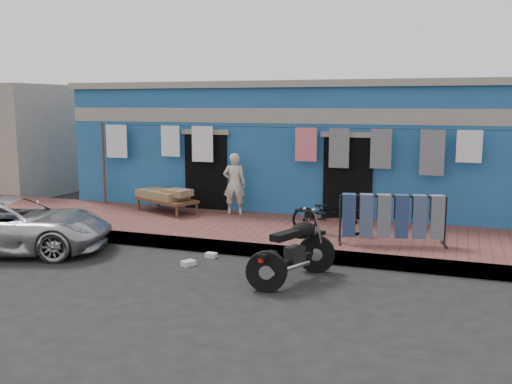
{
  "coord_description": "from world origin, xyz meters",
  "views": [
    {
      "loc": [
        3.68,
        -8.18,
        2.84
      ],
      "look_at": [
        0.0,
        2.0,
        1.15
      ],
      "focal_mm": 40.0,
      "sensor_mm": 36.0,
      "label": 1
    }
  ],
  "objects_px": {
    "car": "(10,224)",
    "bicycle": "(330,209)",
    "seated_person": "(234,184)",
    "charpoy": "(167,201)",
    "jeans_rack": "(392,219)",
    "motorcycle": "(293,248)"
  },
  "relations": [
    {
      "from": "jeans_rack",
      "to": "seated_person",
      "type": "bearing_deg",
      "value": 156.34
    },
    {
      "from": "car",
      "to": "seated_person",
      "type": "distance_m",
      "value": 4.91
    },
    {
      "from": "motorcycle",
      "to": "car",
      "type": "bearing_deg",
      "value": -158.85
    },
    {
      "from": "bicycle",
      "to": "charpoy",
      "type": "bearing_deg",
      "value": 72.68
    },
    {
      "from": "charpoy",
      "to": "jeans_rack",
      "type": "relative_size",
      "value": 0.9
    },
    {
      "from": "bicycle",
      "to": "jeans_rack",
      "type": "height_order",
      "value": "bicycle"
    },
    {
      "from": "seated_person",
      "to": "jeans_rack",
      "type": "height_order",
      "value": "seated_person"
    },
    {
      "from": "jeans_rack",
      "to": "car",
      "type": "bearing_deg",
      "value": -163.11
    },
    {
      "from": "seated_person",
      "to": "bicycle",
      "type": "height_order",
      "value": "seated_person"
    },
    {
      "from": "charpoy",
      "to": "jeans_rack",
      "type": "distance_m",
      "value": 5.61
    },
    {
      "from": "motorcycle",
      "to": "seated_person",
      "type": "bearing_deg",
      "value": 144.35
    },
    {
      "from": "bicycle",
      "to": "motorcycle",
      "type": "xyz_separation_m",
      "value": [
        -0.05,
        -2.47,
        -0.2
      ]
    },
    {
      "from": "car",
      "to": "bicycle",
      "type": "xyz_separation_m",
      "value": [
        5.66,
        2.56,
        0.2
      ]
    },
    {
      "from": "bicycle",
      "to": "jeans_rack",
      "type": "bearing_deg",
      "value": -114.94
    },
    {
      "from": "bicycle",
      "to": "jeans_rack",
      "type": "distance_m",
      "value": 1.35
    },
    {
      "from": "car",
      "to": "motorcycle",
      "type": "relative_size",
      "value": 2.17
    },
    {
      "from": "motorcycle",
      "to": "jeans_rack",
      "type": "distance_m",
      "value": 2.42
    },
    {
      "from": "seated_person",
      "to": "bicycle",
      "type": "distance_m",
      "value": 2.83
    },
    {
      "from": "seated_person",
      "to": "charpoy",
      "type": "xyz_separation_m",
      "value": [
        -1.62,
        -0.31,
        -0.45
      ]
    },
    {
      "from": "car",
      "to": "jeans_rack",
      "type": "xyz_separation_m",
      "value": [
        6.93,
        2.1,
        0.19
      ]
    },
    {
      "from": "seated_person",
      "to": "car",
      "type": "bearing_deg",
      "value": 36.03
    },
    {
      "from": "seated_person",
      "to": "motorcycle",
      "type": "distance_m",
      "value": 4.47
    }
  ]
}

